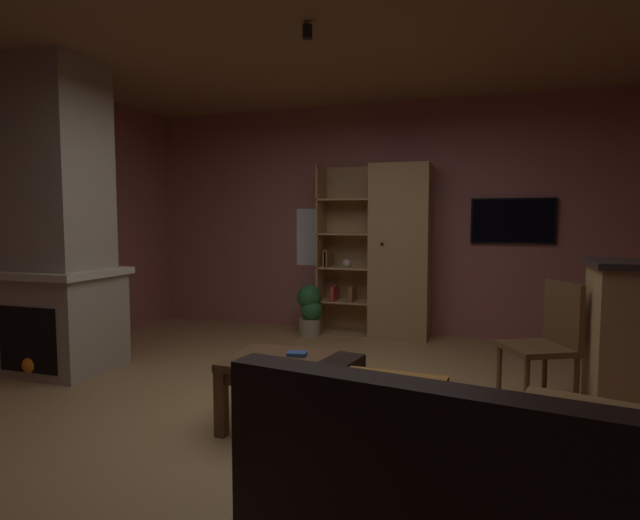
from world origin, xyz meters
TOP-DOWN VIEW (x-y plane):
  - floor at (0.00, 0.00)m, footprint 5.94×5.63m
  - wall_back at (0.00, 2.84)m, footprint 6.06×0.06m
  - ceiling at (0.00, 0.00)m, footprint 5.94×5.63m
  - window_pane_back at (-0.79, 2.81)m, footprint 0.62×0.01m
  - stone_fireplace at (-2.42, 0.37)m, footprint 0.94×0.83m
  - bookshelf_cabinet at (0.16, 2.57)m, footprint 1.27×0.41m
  - leather_couch at (1.17, -1.35)m, footprint 1.73×1.16m
  - coffee_table at (-0.06, -0.20)m, footprint 0.70×0.60m
  - table_book_0 at (0.02, -0.14)m, footprint 0.14×0.12m
  - dining_chair at (1.60, 0.60)m, footprint 0.57×0.57m
  - potted_floor_plant at (-0.75, 2.32)m, footprint 0.30×0.29m
  - wall_mounted_tv at (1.44, 2.78)m, footprint 0.88×0.06m
  - track_light_spot_0 at (-2.10, 0.25)m, footprint 0.07×0.07m
  - track_light_spot_1 at (-0.03, 0.21)m, footprint 0.07×0.07m

SIDE VIEW (x-z plane):
  - floor at x=0.00m, z-range -0.02..0.00m
  - leather_couch at x=1.17m, z-range -0.11..0.73m
  - potted_floor_plant at x=-0.75m, z-range 0.02..0.62m
  - coffee_table at x=-0.06m, z-range 0.14..0.60m
  - table_book_0 at x=0.02m, z-range 0.46..0.49m
  - dining_chair at x=1.60m, z-range 0.07..0.99m
  - bookshelf_cabinet at x=0.16m, z-range -0.01..1.96m
  - window_pane_back at x=-0.79m, z-range 0.78..1.48m
  - stone_fireplace at x=-2.42m, z-range -0.13..2.58m
  - wall_mounted_tv at x=1.44m, z-range 1.09..1.58m
  - wall_back at x=0.00m, z-range 0.00..2.71m
  - track_light_spot_0 at x=-2.10m, z-range 2.60..2.69m
  - track_light_spot_1 at x=-0.03m, z-range 2.60..2.69m
  - ceiling at x=0.00m, z-range 2.71..2.73m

